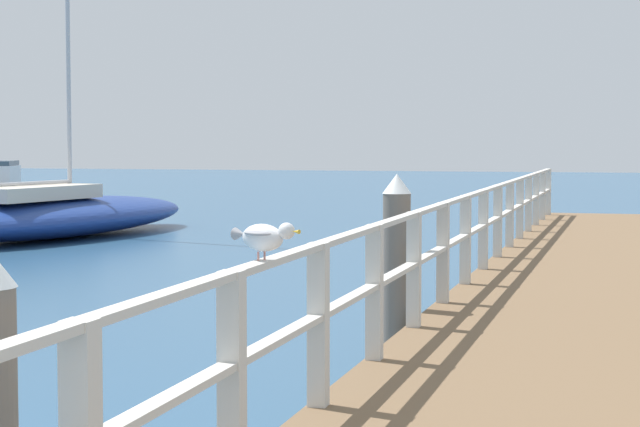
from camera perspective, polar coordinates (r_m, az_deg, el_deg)
The scene contains 5 objects.
pier_deck at distance 13.81m, azimuth 12.05°, elevation -4.55°, with size 2.55×27.83×0.48m, color brown.
pier_railing at distance 13.83m, azimuth 7.16°, elevation -0.76°, with size 0.12×26.35×1.05m.
dock_piling_far at distance 11.75m, azimuth 3.78°, elevation -2.51°, with size 0.29×0.29×1.85m.
seagull_background at distance 6.29m, azimuth -2.78°, elevation -1.11°, with size 0.45×0.25×0.21m.
boat_1 at distance 26.76m, azimuth -12.84°, elevation -0.06°, with size 4.50×9.37×10.42m.
Camera 1 is at (0.76, 0.26, 2.19)m, focal length 65.16 mm.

